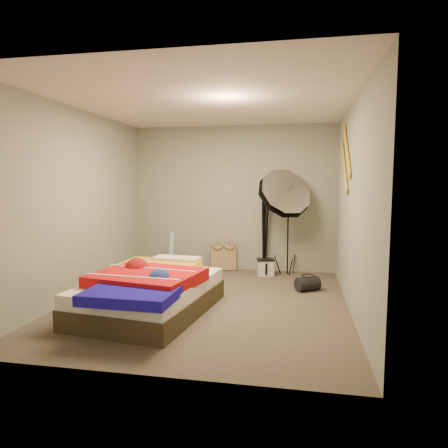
% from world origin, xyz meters
% --- Properties ---
extents(floor, '(4.00, 4.00, 0.00)m').
position_xyz_m(floor, '(0.00, 0.00, 0.00)').
color(floor, brown).
rests_on(floor, ground).
extents(ceiling, '(4.00, 4.00, 0.00)m').
position_xyz_m(ceiling, '(0.00, 0.00, 2.50)').
color(ceiling, silver).
rests_on(ceiling, wall_back).
extents(wall_back, '(3.50, 0.00, 3.50)m').
position_xyz_m(wall_back, '(0.00, 2.00, 1.25)').
color(wall_back, gray).
rests_on(wall_back, floor).
extents(wall_front, '(3.50, 0.00, 3.50)m').
position_xyz_m(wall_front, '(0.00, -2.00, 1.25)').
color(wall_front, gray).
rests_on(wall_front, floor).
extents(wall_left, '(0.00, 4.00, 4.00)m').
position_xyz_m(wall_left, '(-1.75, 0.00, 1.25)').
color(wall_left, gray).
rests_on(wall_left, floor).
extents(wall_right, '(0.00, 4.00, 4.00)m').
position_xyz_m(wall_right, '(1.75, 0.00, 1.25)').
color(wall_right, gray).
rests_on(wall_right, floor).
extents(tote_bag, '(0.47, 0.29, 0.45)m').
position_xyz_m(tote_bag, '(-0.16, 1.90, 0.22)').
color(tote_bag, tan).
rests_on(tote_bag, floor).
extents(wrapping_roll, '(0.10, 0.21, 0.70)m').
position_xyz_m(wrapping_roll, '(-0.99, 1.51, 0.35)').
color(wrapping_roll, '#5686BC').
rests_on(wrapping_roll, floor).
extents(camera_case, '(0.30, 0.24, 0.26)m').
position_xyz_m(camera_case, '(0.61, 1.60, 0.13)').
color(camera_case, beige).
rests_on(camera_case, floor).
extents(duffel_bag, '(0.38, 0.34, 0.20)m').
position_xyz_m(duffel_bag, '(1.27, 0.79, 0.10)').
color(duffel_bag, black).
rests_on(duffel_bag, floor).
extents(wall_stripe_upper, '(0.02, 0.91, 0.78)m').
position_xyz_m(wall_stripe_upper, '(1.73, 0.60, 1.95)').
color(wall_stripe_upper, gold).
rests_on(wall_stripe_upper, wall_right).
extents(wall_stripe_lower, '(0.02, 0.91, 0.78)m').
position_xyz_m(wall_stripe_lower, '(1.73, 0.85, 1.75)').
color(wall_stripe_lower, gold).
rests_on(wall_stripe_lower, wall_right).
extents(bed, '(1.47, 2.02, 0.53)m').
position_xyz_m(bed, '(-0.57, -0.53, 0.26)').
color(bed, '#3F3421').
rests_on(bed, floor).
extents(photo_umbrella, '(0.89, 0.99, 1.85)m').
position_xyz_m(photo_umbrella, '(0.88, 1.61, 1.32)').
color(photo_umbrella, black).
rests_on(photo_umbrella, floor).
extents(camera_tripod, '(0.08, 0.08, 1.33)m').
position_xyz_m(camera_tripod, '(0.56, 1.87, 0.76)').
color(camera_tripod, black).
rests_on(camera_tripod, floor).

